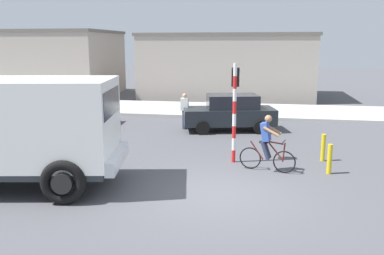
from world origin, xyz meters
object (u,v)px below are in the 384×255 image
at_px(cyclist, 267,143).
at_px(bollard_far, 323,148).
at_px(car_red_near, 230,112).
at_px(car_white_mid, 65,107).
at_px(bollard_near, 330,159).
at_px(truck_foreground, 15,126).
at_px(traffic_light_pole, 235,99).
at_px(pedestrian_near_kerb, 185,111).

relative_size(cyclist, bollard_far, 1.91).
xyz_separation_m(cyclist, bollard_far, (1.83, 1.43, -0.41)).
relative_size(car_red_near, car_white_mid, 1.03).
height_order(cyclist, car_white_mid, cyclist).
height_order(car_red_near, bollard_near, car_red_near).
xyz_separation_m(bollard_near, bollard_far, (0.00, 1.40, 0.00)).
xyz_separation_m(truck_foreground, bollard_near, (8.40, 2.62, -1.22)).
distance_m(car_red_near, bollard_far, 5.60).
xyz_separation_m(traffic_light_pole, pedestrian_near_kerb, (-2.59, 4.92, -1.22)).
distance_m(cyclist, pedestrian_near_kerb, 6.84).
distance_m(truck_foreground, bollard_far, 9.39).
relative_size(pedestrian_near_kerb, bollard_far, 1.80).
xyz_separation_m(car_white_mid, bollard_near, (11.31, -5.88, -0.37)).
relative_size(car_red_near, bollard_near, 4.76).
height_order(truck_foreground, cyclist, truck_foreground).
distance_m(bollard_near, bollard_far, 1.40).
distance_m(truck_foreground, car_white_mid, 9.02).
xyz_separation_m(truck_foreground, cyclist, (6.57, 2.59, -0.80)).
distance_m(car_white_mid, bollard_far, 12.16).
bearing_deg(car_red_near, traffic_light_pole, -83.61).
bearing_deg(truck_foreground, cyclist, 21.52).
bearing_deg(car_white_mid, bollard_near, -27.47).
height_order(traffic_light_pole, bollard_far, traffic_light_pole).
distance_m(car_white_mid, pedestrian_near_kerb, 5.83).
bearing_deg(car_white_mid, traffic_light_pole, -30.88).
bearing_deg(bollard_far, car_white_mid, 158.40).
relative_size(truck_foreground, bollard_far, 6.41).
bearing_deg(bollard_near, truck_foreground, -162.70).
bearing_deg(bollard_far, truck_foreground, -154.44).
height_order(traffic_light_pole, bollard_near, traffic_light_pole).
bearing_deg(car_red_near, pedestrian_near_kerb, -178.73).
height_order(truck_foreground, pedestrian_near_kerb, truck_foreground).
xyz_separation_m(car_white_mid, bollard_far, (11.31, -4.48, -0.37)).
xyz_separation_m(car_red_near, bollard_near, (3.44, -5.80, -0.37)).
relative_size(car_red_near, pedestrian_near_kerb, 2.64).
distance_m(traffic_light_pole, car_white_mid, 9.89).
bearing_deg(traffic_light_pole, car_red_near, 96.39).
bearing_deg(bollard_far, cyclist, -142.09).
xyz_separation_m(cyclist, pedestrian_near_kerb, (-3.65, 5.78, -0.02)).
relative_size(truck_foreground, bollard_near, 6.41).
bearing_deg(cyclist, truck_foreground, -158.48).
height_order(cyclist, car_red_near, cyclist).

